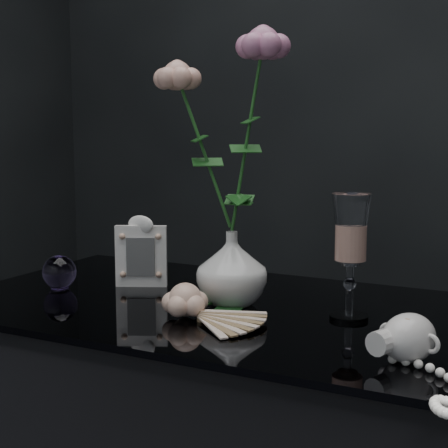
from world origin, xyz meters
The scene contains 8 objects.
vase centered at (0.00, 0.05, 0.83)m, with size 0.13×0.13×0.14m, color white.
wine_glass centered at (0.22, 0.06, 0.87)m, with size 0.07×0.07×0.21m, color white, non-canonical shape.
picture_frame centered at (-0.23, 0.10, 0.84)m, with size 0.11×0.08×0.15m, color white, non-canonical shape.
paperweight centered at (-0.36, 0.01, 0.80)m, with size 0.07×0.07×0.07m, color #8E71B8, non-canonical shape.
paper_fan centered at (0.00, -0.07, 0.77)m, with size 0.22×0.17×0.02m, color #FAF4C8, non-canonical shape.
loose_rose centered at (-0.03, -0.06, 0.79)m, with size 0.14×0.18×0.06m, color #FFBFA4, non-canonical shape.
pearl_jar centered at (0.36, -0.11, 0.80)m, with size 0.24×0.25×0.07m, color white, non-canonical shape.
roses centered at (-0.01, 0.05, 1.09)m, with size 0.22×0.12×0.41m.
Camera 1 is at (0.55, -1.05, 1.09)m, focal length 55.00 mm.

